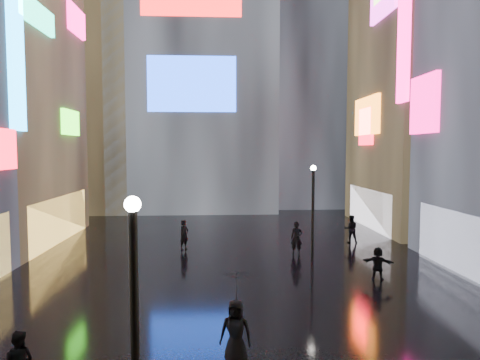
{
  "coord_description": "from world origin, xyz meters",
  "views": [
    {
      "loc": [
        -0.79,
        -2.43,
        6.01
      ],
      "look_at": [
        0.0,
        12.0,
        5.0
      ],
      "focal_mm": 32.0,
      "sensor_mm": 36.0,
      "label": 1
    }
  ],
  "objects": [
    {
      "name": "tower_flank_right",
      "position": [
        9.0,
        46.0,
        17.0
      ],
      "size": [
        12.0,
        12.0,
        34.0
      ],
      "primitive_type": "cube",
      "color": "black",
      "rests_on": "ground"
    },
    {
      "name": "pedestrian_4",
      "position": [
        -0.27,
        9.21,
        0.92
      ],
      "size": [
        1.01,
        0.78,
        1.83
      ],
      "primitive_type": "imported",
      "rotation": [
        0.0,
        0.0,
        -0.24
      ],
      "color": "black",
      "rests_on": "ground"
    },
    {
      "name": "pedestrian_7",
      "position": [
        7.91,
        24.59,
        0.91
      ],
      "size": [
        0.96,
        0.8,
        1.81
      ],
      "primitive_type": "imported",
      "rotation": [
        0.0,
        0.0,
        3.01
      ],
      "color": "black",
      "rests_on": "ground"
    },
    {
      "name": "lamp_far",
      "position": [
        4.43,
        20.34,
        2.94
      ],
      "size": [
        0.3,
        0.3,
        5.2
      ],
      "color": "black",
      "rests_on": "ground"
    },
    {
      "name": "pedestrian_5",
      "position": [
        6.66,
        16.67,
        0.77
      ],
      "size": [
        1.49,
        0.98,
        1.54
      ],
      "primitive_type": "imported",
      "rotation": [
        0.0,
        0.0,
        2.73
      ],
      "color": "black",
      "rests_on": "ground"
    },
    {
      "name": "ground",
      "position": [
        0.0,
        20.0,
        0.0
      ],
      "size": [
        140.0,
        140.0,
        0.0
      ],
      "primitive_type": "plane",
      "color": "black",
      "rests_on": "ground"
    },
    {
      "name": "pedestrian_6",
      "position": [
        -2.77,
        23.23,
        0.9
      ],
      "size": [
        0.75,
        0.78,
        1.79
      ],
      "primitive_type": "imported",
      "rotation": [
        0.0,
        0.0,
        0.86
      ],
      "color": "black",
      "rests_on": "ground"
    },
    {
      "name": "pedestrian_8",
      "position": [
        3.8,
        21.69,
        0.95
      ],
      "size": [
        0.79,
        0.63,
        1.89
      ],
      "primitive_type": "imported",
      "rotation": [
        0.0,
        0.0,
        6.0
      ],
      "color": "black",
      "rests_on": "ground"
    },
    {
      "name": "building_right_far",
      "position": [
        15.98,
        30.0,
        13.98
      ],
      "size": [
        10.28,
        12.0,
        28.0
      ],
      "color": "black",
      "rests_on": "ground"
    },
    {
      "name": "tower_flank_left",
      "position": [
        -14.0,
        42.0,
        13.0
      ],
      "size": [
        10.0,
        10.0,
        26.0
      ],
      "primitive_type": "cube",
      "color": "black",
      "rests_on": "ground"
    },
    {
      "name": "tower_main",
      "position": [
        -3.0,
        43.97,
        21.01
      ],
      "size": [
        16.0,
        14.2,
        42.0
      ],
      "color": "black",
      "rests_on": "ground"
    },
    {
      "name": "umbrella_2",
      "position": [
        -0.27,
        9.21,
        2.24
      ],
      "size": [
        1.26,
        1.25,
        0.81
      ],
      "primitive_type": "imported",
      "rotation": [
        0.0,
        0.0,
        5.37
      ],
      "color": "black",
      "rests_on": "pedestrian_4"
    },
    {
      "name": "lamp_near",
      "position": [
        -2.28,
        5.19,
        2.94
      ],
      "size": [
        0.3,
        0.3,
        5.2
      ],
      "color": "black",
      "rests_on": "ground"
    }
  ]
}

